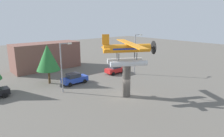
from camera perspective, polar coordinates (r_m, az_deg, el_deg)
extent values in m
plane|color=#605B54|center=(27.70, 4.06, -7.85)|extent=(140.00, 140.00, 0.00)
cylinder|color=#4C4742|center=(26.96, 4.14, -3.47)|extent=(1.10, 1.10, 4.44)
cylinder|color=silver|center=(25.36, 4.85, 1.41)|extent=(4.55, 2.91, 0.70)
cylinder|color=#333338|center=(26.03, 7.11, 3.47)|extent=(0.14, 0.14, 0.90)
cylinder|color=#333338|center=(25.36, 1.96, 3.29)|extent=(0.14, 0.14, 0.90)
cylinder|color=silver|center=(27.24, 3.66, 2.31)|extent=(4.55, 2.91, 0.70)
cylinder|color=#333338|center=(26.96, 6.43, 3.86)|extent=(0.14, 0.14, 0.90)
cylinder|color=#333338|center=(26.32, 1.45, 3.69)|extent=(0.14, 0.14, 0.90)
cylinder|color=orange|center=(25.98, 4.31, 5.76)|extent=(5.97, 3.93, 1.10)
cube|color=#193399|center=(26.03, 4.73, 5.77)|extent=(4.36, 3.08, 0.20)
cone|color=#262628|center=(27.05, 10.97, 5.87)|extent=(1.04, 1.11, 0.88)
cylinder|color=black|center=(27.21, 11.76, 5.88)|extent=(0.90, 1.60, 1.80)
cube|color=orange|center=(26.01, 5.18, 7.11)|extent=(5.94, 9.66, 0.12)
cube|color=orange|center=(25.34, -1.82, 5.81)|extent=(1.95, 2.79, 0.10)
cube|color=orange|center=(25.21, -1.84, 8.28)|extent=(0.85, 0.54, 1.30)
cylinder|color=black|center=(30.49, -28.26, -6.84)|extent=(0.64, 0.22, 0.64)
cylinder|color=black|center=(32.17, -28.97, -5.89)|extent=(0.64, 0.22, 0.64)
cube|color=#2847B7|center=(33.08, -10.58, -3.06)|extent=(4.20, 1.70, 0.80)
cube|color=#2D333D|center=(32.76, -11.02, -1.93)|extent=(2.00, 1.56, 0.64)
cylinder|color=black|center=(33.12, -7.75, -3.65)|extent=(0.64, 0.22, 0.64)
cylinder|color=black|center=(34.59, -9.36, -2.94)|extent=(0.64, 0.22, 0.64)
cylinder|color=black|center=(31.83, -11.85, -4.56)|extent=(0.64, 0.22, 0.64)
cylinder|color=black|center=(33.36, -13.34, -3.78)|extent=(0.64, 0.22, 0.64)
cube|color=red|center=(38.61, 1.04, -0.34)|extent=(4.20, 1.70, 0.80)
cube|color=#2D333D|center=(38.27, 0.76, 0.64)|extent=(2.00, 1.56, 0.64)
cylinder|color=black|center=(38.95, 3.40, -0.84)|extent=(0.64, 0.22, 0.64)
cylinder|color=black|center=(40.23, 1.64, -0.34)|extent=(0.64, 0.22, 0.64)
cylinder|color=black|center=(37.20, 0.39, -1.54)|extent=(0.64, 0.22, 0.64)
cylinder|color=black|center=(38.53, -1.35, -0.99)|extent=(0.64, 0.22, 0.64)
cylinder|color=gray|center=(28.90, -14.23, 0.04)|extent=(0.18, 0.18, 7.07)
cylinder|color=gray|center=(28.65, -13.20, 6.97)|extent=(1.60, 0.12, 0.12)
cube|color=silver|center=(28.98, -11.96, 7.01)|extent=(0.50, 0.28, 0.20)
cylinder|color=gray|center=(37.72, 6.55, 3.96)|extent=(0.18, 0.18, 7.52)
cylinder|color=gray|center=(37.85, 7.54, 9.55)|extent=(1.60, 0.12, 0.12)
cube|color=silver|center=(38.37, 8.25, 9.51)|extent=(0.50, 0.28, 0.20)
cube|color=brown|center=(44.06, -18.24, 3.44)|extent=(13.45, 5.05, 5.48)
cylinder|color=brown|center=(34.10, -17.49, -2.27)|extent=(0.36, 0.36, 2.24)
cone|color=#287033|center=(33.38, -17.89, 2.99)|extent=(3.72, 3.72, 4.13)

